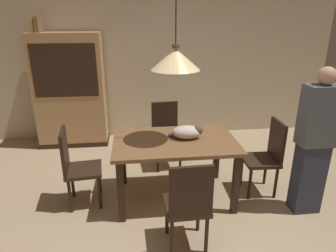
# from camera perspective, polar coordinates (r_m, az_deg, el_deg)

# --- Properties ---
(ground) EXTENTS (10.00, 10.00, 0.00)m
(ground) POSITION_cam_1_polar(r_m,az_deg,el_deg) (3.34, 0.78, -18.12)
(ground) COLOR tan
(back_wall) EXTENTS (6.40, 0.10, 2.90)m
(back_wall) POSITION_cam_1_polar(r_m,az_deg,el_deg) (5.29, -2.92, 13.51)
(back_wall) COLOR beige
(back_wall) RESTS_ON ground
(dining_table) EXTENTS (1.40, 0.90, 0.75)m
(dining_table) POSITION_cam_1_polar(r_m,az_deg,el_deg) (3.43, 1.31, -4.27)
(dining_table) COLOR brown
(dining_table) RESTS_ON ground
(chair_far_back) EXTENTS (0.43, 0.43, 0.93)m
(chair_far_back) POSITION_cam_1_polar(r_m,az_deg,el_deg) (4.28, -0.40, -1.09)
(chair_far_back) COLOR black
(chair_far_back) RESTS_ON ground
(chair_near_front) EXTENTS (0.41, 0.41, 0.93)m
(chair_near_front) POSITION_cam_1_polar(r_m,az_deg,el_deg) (2.74, 3.92, -14.52)
(chair_near_front) COLOR black
(chair_near_front) RESTS_ON ground
(chair_left_side) EXTENTS (0.44, 0.44, 0.93)m
(chair_left_side) POSITION_cam_1_polar(r_m,az_deg,el_deg) (3.52, -17.33, -7.05)
(chair_left_side) COLOR black
(chair_left_side) RESTS_ON ground
(chair_right_side) EXTENTS (0.41, 0.41, 0.93)m
(chair_right_side) POSITION_cam_1_polar(r_m,az_deg,el_deg) (3.80, 18.49, -5.14)
(chair_right_side) COLOR black
(chair_right_side) RESTS_ON ground
(cat_sleeping) EXTENTS (0.39, 0.24, 0.16)m
(cat_sleeping) POSITION_cam_1_polar(r_m,az_deg,el_deg) (3.42, 3.80, -1.16)
(cat_sleeping) COLOR beige
(cat_sleeping) RESTS_ON dining_table
(pendant_lamp) EXTENTS (0.52, 0.52, 1.30)m
(pendant_lamp) POSITION_cam_1_polar(r_m,az_deg,el_deg) (3.15, 1.46, 12.77)
(pendant_lamp) COLOR beige
(hutch_bookcase) EXTENTS (1.12, 0.45, 1.85)m
(hutch_bookcase) POSITION_cam_1_polar(r_m,az_deg,el_deg) (5.16, -18.24, 6.01)
(hutch_bookcase) COLOR tan
(hutch_bookcase) RESTS_ON ground
(book_yellow_short) EXTENTS (0.04, 0.20, 0.18)m
(book_yellow_short) POSITION_cam_1_polar(r_m,az_deg,el_deg) (5.13, -24.47, 17.10)
(book_yellow_short) COLOR gold
(book_yellow_short) RESTS_ON hutch_bookcase
(book_brown_thick) EXTENTS (0.06, 0.24, 0.22)m
(book_brown_thick) POSITION_cam_1_polar(r_m,az_deg,el_deg) (5.11, -23.74, 17.42)
(book_brown_thick) COLOR brown
(book_brown_thick) RESTS_ON hutch_bookcase
(person_standing) EXTENTS (0.36, 0.22, 1.63)m
(person_standing) POSITION_cam_1_polar(r_m,az_deg,el_deg) (3.49, 26.32, -3.04)
(person_standing) COLOR #2D3347
(person_standing) RESTS_ON ground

